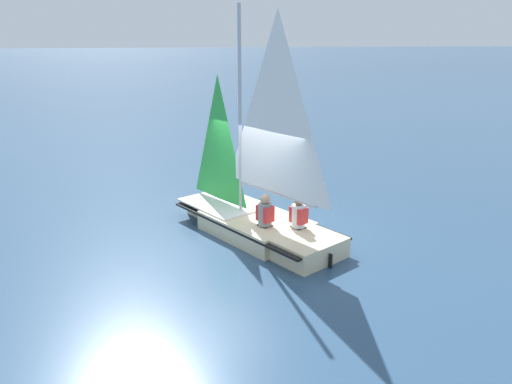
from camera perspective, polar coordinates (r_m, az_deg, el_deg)
name	(u,v)px	position (r m, az deg, el deg)	size (l,w,h in m)	color
ground_plane	(256,234)	(11.64, 0.00, -4.86)	(260.00, 260.00, 0.00)	#2D4C6B
sailboat_main	(257,207)	(11.36, 0.16, -1.75)	(4.48, 3.72, 5.07)	beige
sailor_helm	(265,218)	(10.90, 1.04, -2.97)	(0.43, 0.42, 1.16)	black
sailor_crew	(298,219)	(10.85, 4.87, -3.09)	(0.43, 0.42, 1.16)	black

